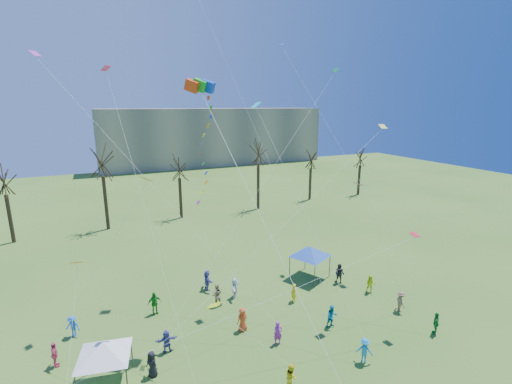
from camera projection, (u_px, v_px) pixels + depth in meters
name	position (u px, v px, depth m)	size (l,w,h in m)	color
distant_building	(213.00, 136.00, 98.55)	(60.00, 14.00, 15.00)	gray
bare_tree_row	(183.00, 170.00, 49.77)	(68.28, 7.04, 11.13)	black
big_box_kite	(209.00, 152.00, 22.56)	(2.31, 7.87, 20.11)	red
canopy_tent_white	(104.00, 349.00, 20.09)	(3.88, 3.88, 2.96)	#3F3F44
canopy_tent_blue	(310.00, 251.00, 33.12)	(3.78, 3.78, 3.12)	#3F3F44
festival_crowd	(244.00, 318.00, 25.80)	(25.09, 14.73, 1.85)	#B02716
small_kites_aloft	(241.00, 140.00, 25.79)	(28.25, 17.69, 34.40)	orange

